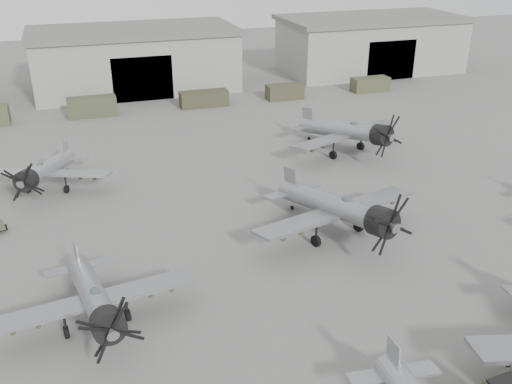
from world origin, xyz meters
TOP-DOWN VIEW (x-y plane):
  - ground at (0.00, 0.00)m, footprint 220.00×220.00m
  - hangar_center at (0.00, 61.96)m, footprint 29.00×14.80m
  - hangar_right at (38.00, 61.96)m, footprint 29.00×14.80m
  - support_truck_3 at (-7.16, 50.00)m, footprint 5.97×2.20m
  - support_truck_4 at (7.15, 50.00)m, footprint 6.35×2.20m
  - support_truck_5 at (18.55, 50.00)m, footprint 5.03×2.20m
  - support_truck_6 at (31.77, 50.00)m, footprint 5.43×2.20m
  - aircraft_mid_1 at (-9.65, 6.70)m, footprint 11.96×10.76m
  - aircraft_mid_2 at (8.49, 12.05)m, footprint 14.09×12.68m
  - aircraft_far_0 at (-12.58, 27.77)m, footprint 11.45×10.35m
  - aircraft_far_1 at (17.21, 27.91)m, footprint 13.71×12.38m

SIDE VIEW (x-z plane):
  - ground at x=0.00m, z-range 0.00..0.00m
  - support_truck_6 at x=31.77m, z-range 0.00..1.99m
  - support_truck_5 at x=18.55m, z-range 0.00..2.00m
  - support_truck_4 at x=7.15m, z-range 0.00..2.03m
  - support_truck_3 at x=-7.16m, z-range 0.00..2.44m
  - aircraft_far_0 at x=-12.58m, z-range -0.21..4.43m
  - aircraft_mid_1 at x=-9.65m, z-range -0.21..4.53m
  - aircraft_far_1 at x=17.21m, z-range -0.25..5.29m
  - aircraft_mid_2 at x=8.49m, z-range -0.25..5.36m
  - hangar_center at x=0.00m, z-range 0.02..8.72m
  - hangar_right at x=38.00m, z-range 0.02..8.72m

